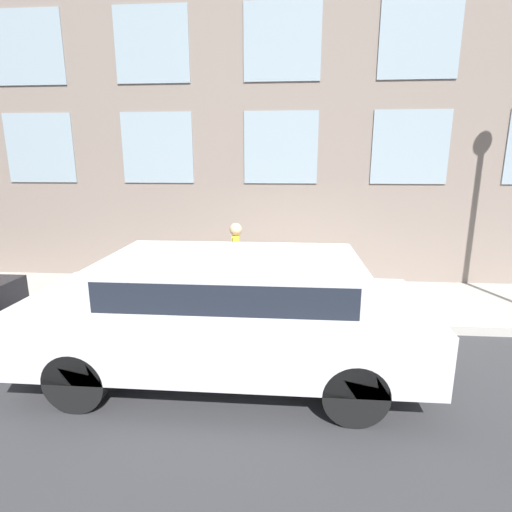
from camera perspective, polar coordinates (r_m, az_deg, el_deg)
ground_plane at (r=7.18m, az=2.75°, el=-10.42°), size 80.00×80.00×0.00m
sidewalk at (r=8.36m, az=3.06°, el=-6.31°), size 2.59×60.00×0.16m
building_facade at (r=9.45m, az=3.71°, el=23.61°), size 0.33×40.00×9.13m
fire_hydrant at (r=7.54m, az=3.05°, el=-4.69°), size 0.32×0.43×0.78m
person at (r=7.95m, az=-2.88°, el=0.30°), size 0.38×0.25×1.56m
parked_truck_silver_near at (r=5.40m, az=-4.11°, el=-7.35°), size 2.09×5.23×1.70m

